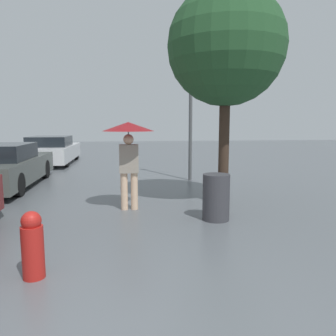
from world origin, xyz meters
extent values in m
cylinder|color=beige|center=(-0.06, 4.33, 0.38)|extent=(0.14, 0.14, 0.76)
cylinder|color=beige|center=(0.14, 4.33, 0.38)|extent=(0.14, 0.14, 0.76)
cube|color=gray|center=(0.04, 4.33, 1.04)|extent=(0.38, 0.22, 0.57)
sphere|color=beige|center=(0.04, 4.33, 1.43)|extent=(0.20, 0.20, 0.20)
cylinder|color=#515456|center=(0.04, 4.33, 1.28)|extent=(0.02, 0.02, 0.60)
cone|color=maroon|center=(0.04, 4.33, 1.68)|extent=(1.02, 1.02, 0.18)
cube|color=#4C514C|center=(-3.31, 7.24, 0.47)|extent=(1.63, 4.39, 0.62)
cube|color=black|center=(-3.31, 7.02, 0.98)|extent=(1.38, 1.98, 0.42)
cylinder|color=black|center=(-2.58, 8.60, 0.29)|extent=(0.18, 0.57, 0.57)
cylinder|color=black|center=(-2.58, 5.88, 0.29)|extent=(0.18, 0.57, 0.57)
cube|color=silver|center=(-3.20, 12.63, 0.47)|extent=(1.85, 4.59, 0.61)
cube|color=black|center=(-3.20, 12.40, 0.98)|extent=(1.57, 2.06, 0.42)
cylinder|color=black|center=(-4.03, 14.05, 0.31)|extent=(0.18, 0.61, 0.61)
cylinder|color=black|center=(-2.37, 14.05, 0.31)|extent=(0.18, 0.61, 0.61)
cylinder|color=black|center=(-4.03, 11.21, 0.31)|extent=(0.18, 0.61, 0.61)
cylinder|color=black|center=(-2.37, 11.21, 0.31)|extent=(0.18, 0.61, 0.61)
cylinder|color=#38281E|center=(2.06, 4.53, 1.32)|extent=(0.22, 0.22, 2.63)
sphere|color=#234C28|center=(2.06, 4.53, 3.30)|extent=(2.42, 2.42, 2.42)
cylinder|color=#515456|center=(1.95, 7.55, 2.14)|extent=(0.10, 0.10, 4.29)
sphere|color=beige|center=(1.95, 7.55, 4.36)|extent=(0.24, 0.24, 0.24)
cylinder|color=#38383D|center=(1.58, 3.40, 0.42)|extent=(0.49, 0.49, 0.84)
cylinder|color=#B21E19|center=(-1.09, 1.48, 0.30)|extent=(0.25, 0.25, 0.60)
sphere|color=#B21E19|center=(-1.09, 1.48, 0.66)|extent=(0.22, 0.22, 0.22)
camera|label=1|loc=(-0.05, -2.21, 1.74)|focal=35.00mm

